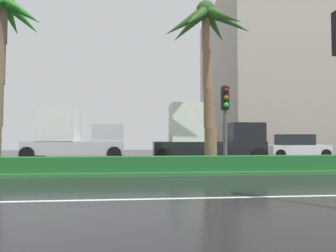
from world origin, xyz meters
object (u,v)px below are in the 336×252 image
Objects in this scene: traffic_signal_median_right at (225,111)px; palm_tree_centre_left at (207,39)px; box_truck_following at (206,137)px; car_in_traffic_second at (296,147)px; box_truck_lead at (74,137)px; palm_tree_mid_left at (2,30)px.

palm_tree_centre_left is at bearing 105.30° from traffic_signal_median_right.
car_in_traffic_second is (7.30, 3.20, -0.72)m from box_truck_following.
traffic_signal_median_right is at bearing -46.40° from box_truck_lead.
box_truck_following is (0.77, 3.62, -4.59)m from palm_tree_centre_left.
traffic_signal_median_right is 11.64m from box_truck_lead.
palm_tree_centre_left is 3.88m from traffic_signal_median_right.
palm_tree_mid_left reaches higher than traffic_signal_median_right.
box_truck_following is at bearing -156.31° from car_in_traffic_second.
palm_tree_centre_left is at bearing -139.76° from car_in_traffic_second.
palm_tree_centre_left is 11.83m from car_in_traffic_second.
palm_tree_centre_left is 1.83× the size of car_in_traffic_second.
palm_tree_mid_left is 1.24× the size of box_truck_following.
palm_tree_mid_left is 1.84× the size of car_in_traffic_second.
traffic_signal_median_right is 0.56× the size of box_truck_lead.
palm_tree_centre_left reaches higher than traffic_signal_median_right.
palm_tree_mid_left is at bearing -179.88° from palm_tree_centre_left.
traffic_signal_median_right reaches higher than car_in_traffic_second.
palm_tree_mid_left is 1.01× the size of palm_tree_centre_left.
traffic_signal_median_right is 11.47m from car_in_traffic_second.
traffic_signal_median_right is 0.56× the size of box_truck_following.
box_truck_lead is 15.66m from car_in_traffic_second.
palm_tree_mid_left is at bearing -160.02° from box_truck_following.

